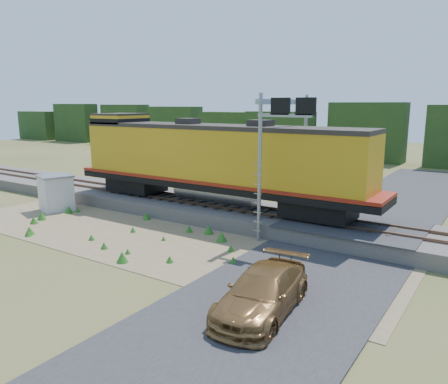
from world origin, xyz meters
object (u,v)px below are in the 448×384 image
Objects in this scene: car at (262,292)px; locomotive at (211,160)px; shed at (56,193)px; signal_gantry at (286,130)px.

locomotive is at bearing 126.01° from car.
shed reaches higher than car.
car is at bearing -68.28° from signal_gantry.
locomotive reaches higher than shed.
shed is (-9.49, -4.41, -2.40)m from locomotive.
signal_gantry reaches higher than car.
locomotive is 13.46m from car.
signal_gantry is (5.34, -0.68, 1.99)m from locomotive.
shed is at bearing -165.87° from signal_gantry.
shed is 15.91m from signal_gantry.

